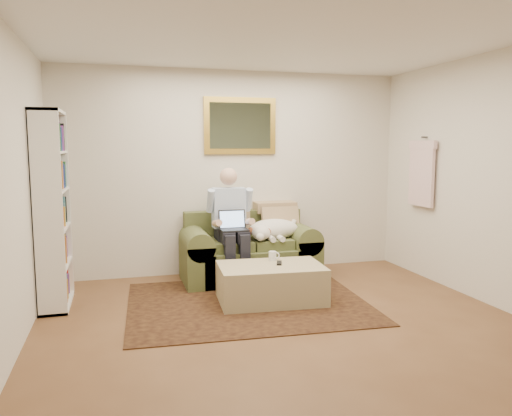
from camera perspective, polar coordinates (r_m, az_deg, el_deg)
name	(u,v)px	position (r m, az deg, el deg)	size (l,w,h in m)	color
room_shell	(288,185)	(4.42, 3.62, 2.62)	(4.51, 5.00, 2.61)	brown
rug	(247,303)	(5.35, -0.98, -10.76)	(2.46, 1.97, 0.01)	black
sofa	(249,256)	(6.21, -0.82, -5.55)	(1.64, 0.84, 0.99)	brown
seated_man	(232,227)	(5.93, -2.77, -2.15)	(0.54, 0.77, 1.38)	#8CA7D8
laptop	(233,225)	(5.86, -2.63, -1.92)	(0.32, 0.25, 0.23)	black
sleeping_dog	(274,229)	(6.15, 2.03, -2.41)	(0.68, 0.43, 0.25)	white
ottoman	(271,283)	(5.34, 1.70, -8.61)	(1.09, 0.69, 0.40)	tan
coffee_mug	(272,256)	(5.50, 1.90, -5.49)	(0.08, 0.08, 0.10)	white
tv_remote	(279,263)	(5.34, 2.67, -6.30)	(0.05, 0.15, 0.02)	black
bookshelf	(52,210)	(5.49, -22.25, -0.17)	(0.28, 0.80, 2.00)	white
wall_mirror	(240,126)	(6.47, -1.81, 9.37)	(0.94, 0.04, 0.72)	gold
hanging_shirt	(422,170)	(6.53, 18.41, 4.16)	(0.06, 0.52, 0.90)	#F7CCD1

